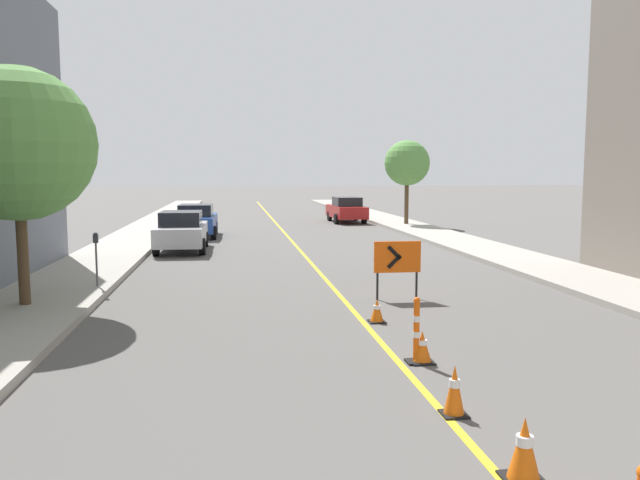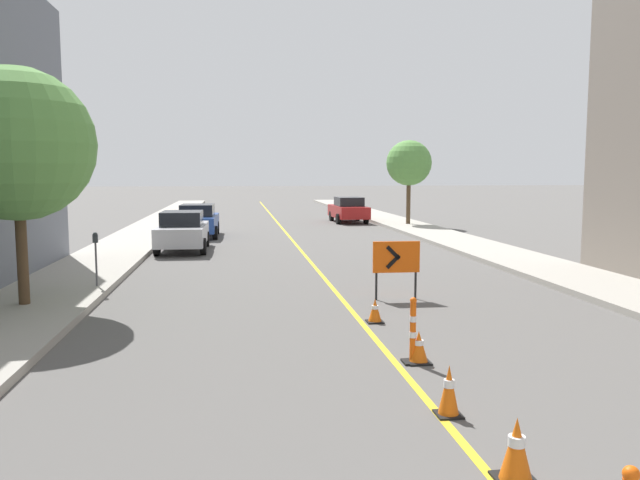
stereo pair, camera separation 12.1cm
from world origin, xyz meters
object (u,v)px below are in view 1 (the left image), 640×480
delineator_post_rear (416,335)px  street_tree_left_near (17,144)px  parked_car_curb_near (182,231)px  parked_car_curb_mid (196,221)px  traffic_cone_farthest (377,311)px  parked_car_curb_far (346,210)px  traffic_cone_fifth (422,347)px  arrow_barricade_primary (397,259)px  traffic_cone_fourth (454,390)px  street_tree_right_near (407,163)px  traffic_cone_third (524,450)px  parking_meter_near_curb (96,248)px

delineator_post_rear → street_tree_left_near: size_ratio=0.21×
parked_car_curb_near → parked_car_curb_mid: (0.27, 5.45, 0.00)m
traffic_cone_farthest → parked_car_curb_far: bearing=80.9°
traffic_cone_fifth → delineator_post_rear: size_ratio=0.49×
traffic_cone_farthest → arrow_barricade_primary: 2.58m
traffic_cone_fourth → street_tree_right_near: 28.57m
traffic_cone_third → street_tree_right_near: 30.23m
traffic_cone_fifth → traffic_cone_fourth: bearing=-96.8°
parked_car_curb_mid → parked_car_curb_far: size_ratio=0.99×
traffic_cone_fourth → parked_car_curb_far: size_ratio=0.15×
traffic_cone_farthest → parked_car_curb_near: bearing=111.4°
traffic_cone_farthest → street_tree_right_near: 23.75m
traffic_cone_fourth → parked_car_curb_far: 31.22m
traffic_cone_fourth → delineator_post_rear: size_ratio=0.61×
delineator_post_rear → arrow_barricade_primary: 5.18m
traffic_cone_fourth → parked_car_curb_near: parked_car_curb_near is taller
traffic_cone_third → street_tree_left_near: bearing=130.2°
parked_car_curb_far → street_tree_left_near: 26.68m
traffic_cone_fourth → parked_car_curb_near: 18.29m
parked_car_curb_near → street_tree_right_near: bearing=40.2°
arrow_barricade_primary → delineator_post_rear: bearing=-100.5°
arrow_barricade_primary → street_tree_left_near: street_tree_left_near is taller
parked_car_curb_mid → street_tree_left_near: size_ratio=0.83×
parked_car_curb_near → parked_car_curb_mid: size_ratio=0.99×
traffic_cone_fourth → traffic_cone_third: bearing=-87.0°
traffic_cone_fifth → parked_car_curb_near: 16.25m
parked_car_curb_near → traffic_cone_third: bearing=-75.1°
traffic_cone_farthest → parked_car_curb_near: parked_car_curb_near is taller
parked_car_curb_mid → arrow_barricade_primary: bearing=-68.6°
parking_meter_near_curb → delineator_post_rear: bearing=-47.3°
traffic_cone_fourth → street_tree_right_near: (7.18, 27.46, 3.31)m
delineator_post_rear → traffic_cone_fifth: bearing=-4.5°
street_tree_left_near → street_tree_right_near: 25.02m
traffic_cone_farthest → parking_meter_near_curb: 7.73m
parked_car_curb_far → traffic_cone_fourth: bearing=-100.4°
traffic_cone_fourth → parked_car_curb_mid: (-4.50, 23.09, 0.47)m
parking_meter_near_curb → traffic_cone_farthest: bearing=-33.0°
delineator_post_rear → parking_meter_near_curb: (-6.44, 6.99, 0.69)m
traffic_cone_fourth → street_tree_left_near: 10.81m
traffic_cone_third → parked_car_curb_near: (-4.86, 19.39, 0.47)m
traffic_cone_third → street_tree_right_near: (7.09, 29.20, 3.31)m
traffic_cone_third → parked_car_curb_mid: parked_car_curb_mid is taller
traffic_cone_fourth → traffic_cone_fifth: size_ratio=1.25×
parked_car_curb_near → street_tree_left_near: size_ratio=0.83×
traffic_cone_third → delineator_post_rear: 3.96m
parking_meter_near_curb → arrow_barricade_primary: bearing=-14.6°
traffic_cone_fifth → street_tree_left_near: (-7.66, 4.91, 3.45)m
arrow_barricade_primary → parked_car_curb_far: bearing=83.6°
parking_meter_near_curb → traffic_cone_fourth: bearing=-55.7°
parked_car_curb_mid → street_tree_right_near: bearing=22.1°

